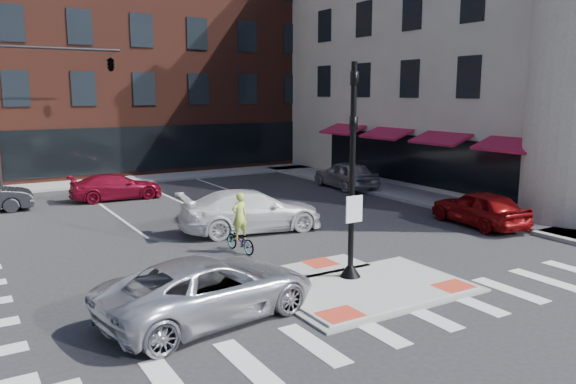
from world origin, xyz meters
TOP-DOWN VIEW (x-y plane):
  - ground at (0.00, 0.00)m, footprint 120.00×120.00m
  - refuge_island at (0.00, -0.26)m, footprint 5.40×4.65m
  - sidewalk_e at (10.80, 10.00)m, footprint 3.00×24.00m
  - sidewalk_n at (3.00, 22.00)m, footprint 26.00×3.00m
  - building_n at (3.00, 31.99)m, footprint 24.40×18.40m
  - building_e at (21.54, 11.50)m, footprint 21.90×23.90m
  - building_far_left at (-4.00, 52.00)m, footprint 10.00×12.00m
  - building_far_right at (9.00, 54.00)m, footprint 12.00×12.00m
  - signal_pole at (0.00, 0.40)m, footprint 0.60×0.60m
  - mast_arm_signal at (-3.47, 18.00)m, footprint 6.10×2.24m
  - silver_suv at (-4.50, -0.03)m, footprint 5.62×3.25m
  - red_sedan at (8.50, 3.04)m, footprint 2.17×4.43m
  - white_pickup at (0.28, 7.00)m, footprint 5.81×3.08m
  - bg_car_silver at (9.33, 13.00)m, footprint 2.12×4.65m
  - bg_car_red at (-2.48, 16.29)m, footprint 4.55×2.04m
  - cyclist at (-1.39, 4.64)m, footprint 0.73×1.62m

SIDE VIEW (x-z plane):
  - ground at x=0.00m, z-range 0.00..0.00m
  - refuge_island at x=0.00m, z-range -0.01..0.11m
  - sidewalk_e at x=10.80m, z-range 0.00..0.15m
  - sidewalk_n at x=3.00m, z-range 0.00..0.15m
  - bg_car_red at x=-2.48m, z-range 0.00..1.29m
  - cyclist at x=-1.39m, z-range -0.33..1.69m
  - red_sedan at x=8.50m, z-range 0.00..1.45m
  - silver_suv at x=-4.50m, z-range 0.00..1.47m
  - bg_car_silver at x=9.33m, z-range 0.00..1.55m
  - white_pickup at x=0.28m, z-range 0.00..1.60m
  - signal_pole at x=0.00m, z-range -0.63..5.35m
  - building_far_left at x=-4.00m, z-range 0.00..10.00m
  - building_far_right at x=9.00m, z-range 0.00..12.00m
  - mast_arm_signal at x=-3.47m, z-range 2.21..10.21m
  - building_n at x=3.00m, z-range 0.05..15.55m
  - building_e at x=21.54m, z-range -0.81..16.89m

